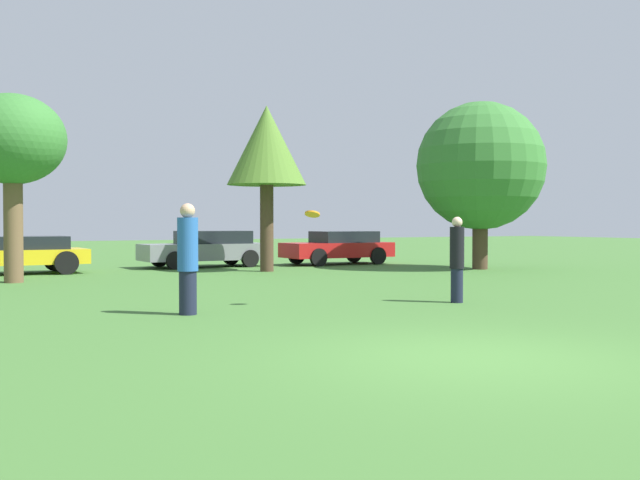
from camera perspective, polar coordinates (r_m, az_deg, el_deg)
name	(u,v)px	position (r m, az deg, el deg)	size (l,w,h in m)	color
ground_plane	(473,357)	(8.97, 11.71, -8.85)	(120.00, 120.00, 0.00)	#3D6B2D
person_thrower	(188,258)	(12.89, -10.17, -1.38)	(0.36, 0.36, 1.92)	#191E33
person_catcher	(457,259)	(14.87, 10.52, -1.43)	(0.29, 0.29, 1.70)	#191E33
frisbee	(312,214)	(13.87, -0.60, 2.01)	(0.31, 0.28, 0.18)	orange
tree_1	(13,142)	(21.23, -22.63, 6.96)	(2.76, 2.76, 4.98)	brown
tree_2	(267,148)	(24.20, -4.14, 7.11)	(2.58, 2.58, 5.39)	#473323
tree_3	(480,166)	(25.82, 12.27, 5.57)	(4.36, 4.36, 5.70)	#473323
parked_car_yellow	(23,253)	(24.61, -21.96, -0.95)	(3.93, 2.13, 1.17)	gold
parked_car_grey	(207,248)	(26.77, -8.73, -0.63)	(4.51, 2.01, 1.29)	slate
parked_car_red	(339,247)	(28.23, 1.47, -0.52)	(4.23, 1.94, 1.26)	red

